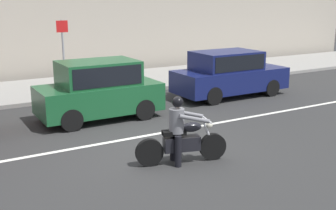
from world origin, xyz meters
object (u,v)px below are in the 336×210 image
Objects in this scene: parked_hatchback_forest_green at (99,89)px; street_sign_post at (63,48)px; parked_sedan_navy at (229,73)px; motorcycle_with_rider_gray at (181,136)px.

parked_hatchback_forest_green is 4.21m from street_sign_post.
parked_hatchback_forest_green is at bearing -174.95° from parked_sedan_navy.
parked_hatchback_forest_green is at bearing 93.35° from motorcycle_with_rider_gray.
parked_hatchback_forest_green is 5.38m from parked_sedan_navy.
motorcycle_with_rider_gray is 8.51m from street_sign_post.
motorcycle_with_rider_gray is 4.33m from parked_hatchback_forest_green.
parked_sedan_navy is 1.62× the size of street_sign_post.
street_sign_post is (-5.17, 3.65, 0.89)m from parked_sedan_navy.
parked_sedan_navy is (5.35, 0.47, -0.05)m from parked_hatchback_forest_green.
street_sign_post is at bearing 144.78° from parked_sedan_navy.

